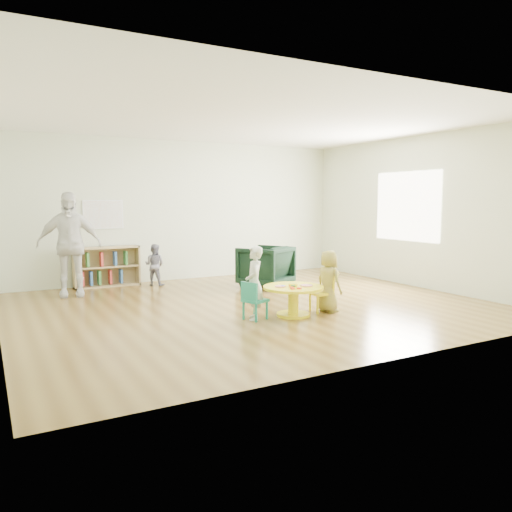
# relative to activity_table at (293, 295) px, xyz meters

# --- Properties ---
(room) EXTENTS (7.10, 7.00, 2.80)m
(room) POSITION_rel_activity_table_xyz_m (-0.15, 0.87, 1.60)
(room) COLOR brown
(room) RESTS_ON ground
(activity_table) EXTENTS (0.84, 0.84, 0.47)m
(activity_table) POSITION_rel_activity_table_xyz_m (0.00, 0.00, 0.00)
(activity_table) COLOR yellow
(activity_table) RESTS_ON ground
(kid_chair_left) EXTENTS (0.36, 0.36, 0.53)m
(kid_chair_left) POSITION_rel_activity_table_xyz_m (-0.61, 0.06, -0.01)
(kid_chair_left) COLOR #18876C
(kid_chair_left) RESTS_ON ground
(kid_chair_right) EXTENTS (0.33, 0.33, 0.54)m
(kid_chair_right) POSITION_rel_activity_table_xyz_m (0.54, 0.03, -0.00)
(kid_chair_right) COLOR yellow
(kid_chair_right) RESTS_ON ground
(bookshelf) EXTENTS (1.20, 0.30, 0.75)m
(bookshelf) POSITION_rel_activity_table_xyz_m (-1.77, 3.73, 0.07)
(bookshelf) COLOR tan
(bookshelf) RESTS_ON ground
(alphabet_poster) EXTENTS (0.74, 0.01, 0.54)m
(alphabet_poster) POSITION_rel_activity_table_xyz_m (-1.76, 3.85, 1.06)
(alphabet_poster) COLOR white
(alphabet_poster) RESTS_ON ground
(armchair) EXTENTS (1.13, 1.14, 0.77)m
(armchair) POSITION_rel_activity_table_xyz_m (0.82, 2.20, 0.09)
(armchair) COLOR black
(armchair) RESTS_ON ground
(child_left) EXTENTS (0.37, 0.43, 1.00)m
(child_left) POSITION_rel_activity_table_xyz_m (-0.58, 0.08, 0.21)
(child_left) COLOR silver
(child_left) RESTS_ON ground
(child_right) EXTENTS (0.35, 0.48, 0.90)m
(child_right) POSITION_rel_activity_table_xyz_m (0.59, -0.03, 0.16)
(child_right) COLOR yellow
(child_right) RESTS_ON ground
(toddler) EXTENTS (0.49, 0.48, 0.79)m
(toddler) POSITION_rel_activity_table_xyz_m (-0.95, 3.36, 0.10)
(toddler) COLOR #161637
(toddler) RESTS_ON ground
(adult_caretaker) EXTENTS (1.09, 0.60, 1.76)m
(adult_caretaker) POSITION_rel_activity_table_xyz_m (-2.51, 3.03, 0.59)
(adult_caretaker) COLOR white
(adult_caretaker) RESTS_ON ground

